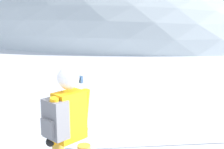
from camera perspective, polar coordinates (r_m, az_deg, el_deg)
ridge_peak_main at (r=30.92m, az=5.68°, el=7.58°), size 33.54×30.18×13.16m
snowboarder_main at (r=3.59m, az=-8.43°, el=-11.23°), size 1.50×1.25×1.71m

